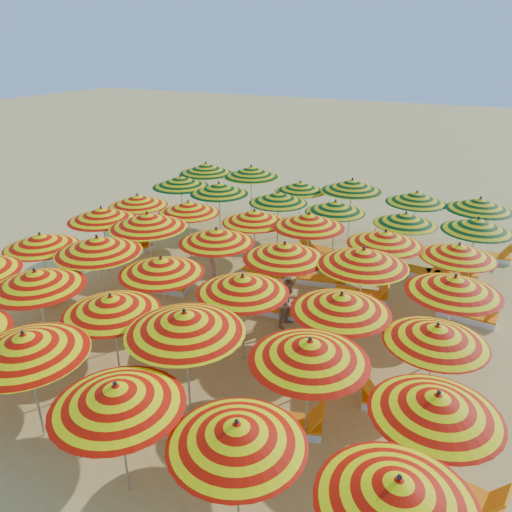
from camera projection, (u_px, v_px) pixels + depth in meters
name	position (u px, v px, depth m)	size (l,w,h in m)	color
ground	(249.00, 308.00, 15.89)	(120.00, 120.00, 0.00)	#D5B35E
umbrella_2	(25.00, 344.00, 9.85)	(3.17, 3.17, 2.62)	silver
umbrella_3	(117.00, 396.00, 8.57)	(2.66, 2.66, 2.52)	silver
umbrella_4	(237.00, 434.00, 7.85)	(2.49, 2.49, 2.43)	silver
umbrella_5	(397.00, 491.00, 6.84)	(2.83, 2.83, 2.45)	silver
umbrella_7	(36.00, 279.00, 12.62)	(2.99, 2.99, 2.58)	silver
umbrella_8	(111.00, 304.00, 11.65)	(2.84, 2.84, 2.45)	silver
umbrella_9	(185.00, 322.00, 10.46)	(3.25, 3.25, 2.72)	silver
umbrella_10	(310.00, 351.00, 9.74)	(2.94, 2.94, 2.57)	silver
umbrella_11	(437.00, 404.00, 8.47)	(2.69, 2.69, 2.43)	silver
umbrella_12	(41.00, 241.00, 15.41)	(2.70, 2.70, 2.42)	silver
umbrella_13	(98.00, 245.00, 14.50)	(3.24, 3.24, 2.68)	silver
umbrella_14	(161.00, 266.00, 13.58)	(2.56, 2.56, 2.49)	silver
umbrella_15	(243.00, 284.00, 12.48)	(2.81, 2.81, 2.51)	silver
umbrella_16	(341.00, 303.00, 11.60)	(3.14, 3.14, 2.52)	silver
umbrella_17	(437.00, 334.00, 10.60)	(2.70, 2.70, 2.38)	silver
umbrella_18	(102.00, 214.00, 17.46)	(3.02, 3.02, 2.54)	silver
umbrella_19	(147.00, 220.00, 16.38)	(3.06, 3.06, 2.72)	silver
umbrella_20	(216.00, 236.00, 15.54)	(2.62, 2.62, 2.53)	silver
umbrella_21	(285.00, 251.00, 14.31)	(3.12, 3.12, 2.58)	silver
umbrella_22	(363.00, 257.00, 13.68)	(2.60, 2.60, 2.68)	silver
umbrella_23	(454.00, 285.00, 12.43)	(2.81, 2.81, 2.53)	silver
umbrella_24	(138.00, 200.00, 19.32)	(2.88, 2.88, 2.42)	silver
umbrella_25	(188.00, 207.00, 18.44)	(2.98, 2.98, 2.44)	silver
umbrella_26	(254.00, 216.00, 17.51)	(2.95, 2.95, 2.43)	silver
umbrella_27	(309.00, 220.00, 16.69)	(3.14, 3.14, 2.60)	silver
umbrella_28	(385.00, 238.00, 15.46)	(2.66, 2.66, 2.50)	silver
umbrella_29	(458.00, 251.00, 14.78)	(2.27, 2.27, 2.37)	silver
umbrella_30	(181.00, 181.00, 21.38)	(2.65, 2.65, 2.57)	silver
umbrella_31	(219.00, 188.00, 20.42)	(2.97, 2.97, 2.56)	silver
umbrella_32	(278.00, 197.00, 19.55)	(2.90, 2.90, 2.46)	silver
umbrella_33	(335.00, 207.00, 18.63)	(2.67, 2.67, 2.40)	silver
umbrella_34	(406.00, 219.00, 17.51)	(2.72, 2.72, 2.35)	silver
umbrella_35	(478.00, 225.00, 16.62)	(3.05, 3.05, 2.47)	silver
umbrella_36	(206.00, 168.00, 23.18)	(3.06, 3.06, 2.67)	silver
umbrella_37	(251.00, 172.00, 22.46)	(3.16, 3.16, 2.71)	silver
umbrella_38	(300.00, 187.00, 21.38)	(2.54, 2.54, 2.34)	silver
umbrella_39	(352.00, 185.00, 20.38)	(3.23, 3.23, 2.70)	silver
umbrella_40	(416.00, 197.00, 19.46)	(2.74, 2.74, 2.49)	silver
umbrella_41	(480.00, 204.00, 18.48)	(2.55, 2.55, 2.55)	silver
lounger_2	(285.00, 424.00, 10.86)	(1.83, 1.05, 0.69)	white
lounger_3	(457.00, 493.00, 9.19)	(1.81, 0.89, 0.69)	white
lounger_4	(43.00, 293.00, 16.50)	(1.83, 1.06, 0.69)	white
lounger_5	(185.00, 334.00, 14.19)	(1.79, 0.77, 0.69)	white
lounger_6	(316.00, 365.00, 12.84)	(1.80, 0.82, 0.69)	white
lounger_7	(397.00, 402.00, 11.52)	(1.82, 0.99, 0.69)	white
lounger_8	(162.00, 286.00, 16.94)	(1.81, 0.87, 0.69)	white
lounger_9	(271.00, 309.00, 15.53)	(1.76, 0.66, 0.69)	white
lounger_10	(134.00, 245.00, 20.38)	(1.77, 0.70, 0.69)	white
lounger_11	(267.00, 273.00, 17.88)	(1.74, 0.61, 0.69)	white
lounger_12	(323.00, 280.00, 17.37)	(1.81, 0.89, 0.69)	white
lounger_13	(362.00, 295.00, 16.34)	(1.80, 0.85, 0.69)	white
lounger_14	(468.00, 315.00, 15.14)	(1.77, 0.72, 0.69)	white
lounger_15	(319.00, 251.00, 19.79)	(1.80, 0.81, 0.69)	white
lounger_16	(416.00, 271.00, 18.02)	(1.77, 0.71, 0.69)	white
lounger_17	(453.00, 275.00, 17.75)	(1.83, 1.16, 0.69)	white
lounger_18	(394.00, 244.00, 20.41)	(1.82, 1.02, 0.69)	white
lounger_19	(487.00, 257.00, 19.24)	(1.80, 0.84, 0.69)	white
beachgoer_b	(289.00, 303.00, 14.63)	(0.72, 0.56, 1.49)	tan
beachgoer_a	(213.00, 272.00, 16.64)	(0.52, 0.34, 1.42)	tan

